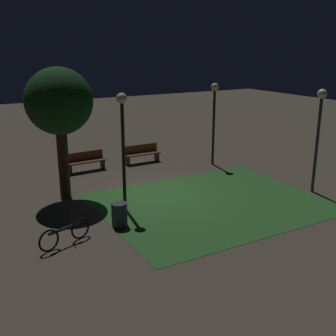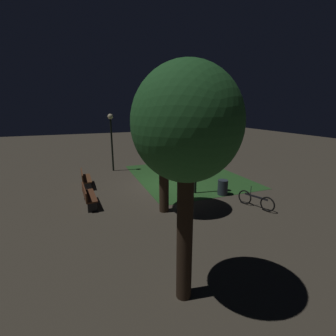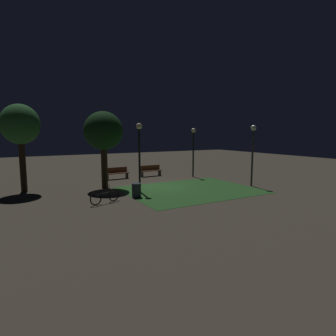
{
  "view_description": "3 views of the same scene",
  "coord_description": "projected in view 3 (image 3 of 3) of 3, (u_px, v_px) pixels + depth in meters",
  "views": [
    {
      "loc": [
        7.17,
        13.54,
        5.57
      ],
      "look_at": [
        -0.43,
        0.12,
        0.99
      ],
      "focal_mm": 44.28,
      "sensor_mm": 36.0,
      "label": 1
    },
    {
      "loc": [
        12.07,
        -4.57,
        4.33
      ],
      "look_at": [
        -0.13,
        0.18,
        0.96
      ],
      "focal_mm": 25.34,
      "sensor_mm": 36.0,
      "label": 2
    },
    {
      "loc": [
        8.21,
        15.91,
        3.51
      ],
      "look_at": [
        -0.73,
        -0.09,
        1.18
      ],
      "focal_mm": 29.41,
      "sensor_mm": 36.0,
      "label": 3
    }
  ],
  "objects": [
    {
      "name": "bench_front_right",
      "position": [
        117.0,
        173.0,
        21.16
      ],
      "size": [
        1.82,
        0.58,
        0.88
      ],
      "color": "brown",
      "rests_on": "ground"
    },
    {
      "name": "tree_back_left",
      "position": [
        20.0,
        126.0,
        16.09
      ],
      "size": [
        2.2,
        2.2,
        5.2
      ],
      "color": "#2D2116",
      "rests_on": "ground"
    },
    {
      "name": "ground_plane",
      "position": [
        159.0,
        186.0,
        18.19
      ],
      "size": [
        60.0,
        60.0,
        0.0
      ],
      "primitive_type": "plane",
      "color": "#4C4438"
    },
    {
      "name": "bicycle",
      "position": [
        105.0,
        197.0,
        13.8
      ],
      "size": [
        1.67,
        0.63,
        0.93
      ],
      "color": "black",
      "rests_on": "ground"
    },
    {
      "name": "lamp_post_path_center",
      "position": [
        193.0,
        143.0,
        21.92
      ],
      "size": [
        0.36,
        0.36,
        3.9
      ],
      "color": "black",
      "rests_on": "ground"
    },
    {
      "name": "trash_bin",
      "position": [
        136.0,
        190.0,
        15.09
      ],
      "size": [
        0.5,
        0.5,
        0.78
      ],
      "primitive_type": "cylinder",
      "color": "#2D3842",
      "rests_on": "ground"
    },
    {
      "name": "lamp_post_plaza_east",
      "position": [
        253.0,
        144.0,
        17.98
      ],
      "size": [
        0.36,
        0.36,
        4.03
      ],
      "color": "#333338",
      "rests_on": "ground"
    },
    {
      "name": "lamp_post_plaza_west",
      "position": [
        139.0,
        145.0,
        16.15
      ],
      "size": [
        0.36,
        0.36,
        4.09
      ],
      "color": "black",
      "rests_on": "ground"
    },
    {
      "name": "tree_right_canopy",
      "position": [
        103.0,
        132.0,
        17.3
      ],
      "size": [
        2.43,
        2.43,
        4.87
      ],
      "color": "#38281C",
      "rests_on": "ground"
    },
    {
      "name": "bench_corner",
      "position": [
        150.0,
        170.0,
        22.55
      ],
      "size": [
        1.8,
        0.49,
        0.88
      ],
      "color": "brown",
      "rests_on": "ground"
    },
    {
      "name": "grass_lawn",
      "position": [
        191.0,
        190.0,
        17.11
      ],
      "size": [
        7.98,
        6.41,
        0.01
      ],
      "primitive_type": "cube",
      "color": "#2D6028",
      "rests_on": "ground"
    }
  ]
}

